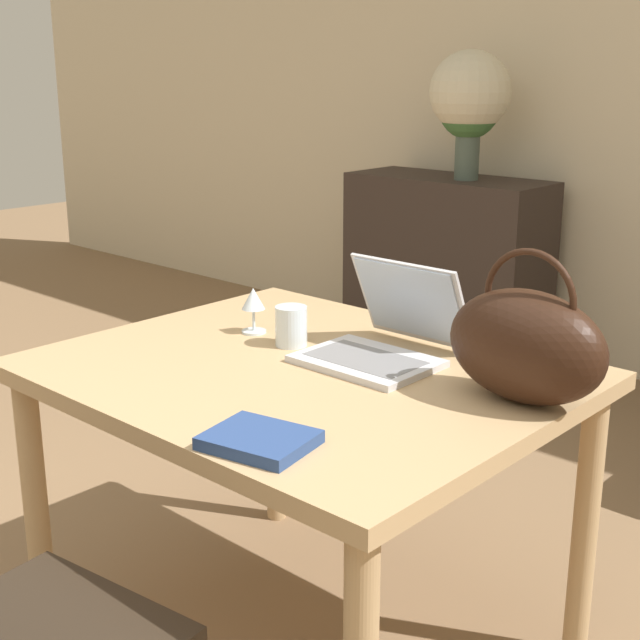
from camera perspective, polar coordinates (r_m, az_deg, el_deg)
dining_table at (r=2.07m, az=-1.00°, el=-5.31°), size 1.16×0.95×0.74m
sideboard at (r=4.41m, az=8.05°, el=3.32°), size 0.99×0.40×0.88m
laptop at (r=2.09m, az=4.38°, el=-0.80°), size 0.31×0.33×0.22m
drinking_glass at (r=2.18m, az=-1.86°, el=-0.39°), size 0.08×0.08×0.10m
wine_glass at (r=2.28m, az=-4.29°, el=1.14°), size 0.06×0.06×0.12m
handbag at (r=1.84m, az=13.05°, el=-1.55°), size 0.35×0.18×0.32m
flower_vase at (r=4.21m, az=9.56°, el=13.78°), size 0.37×0.37×0.58m
book at (r=1.63m, az=-3.90°, el=-7.67°), size 0.21×0.19×0.02m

